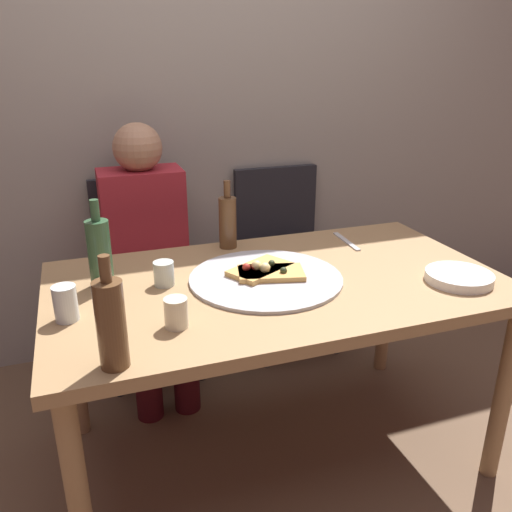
{
  "coord_description": "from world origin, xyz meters",
  "views": [
    {
      "loc": [
        -0.6,
        -1.5,
        1.43
      ],
      "look_at": [
        -0.04,
        0.11,
        0.77
      ],
      "focal_mm": 36.55,
      "sensor_mm": 36.0,
      "label": 1
    }
  ],
  "objects_px": {
    "water_bottle": "(111,323)",
    "tumbler_far": "(65,303)",
    "pizza_slice_extra": "(270,272)",
    "pizza_slice_last": "(260,269)",
    "wine_glass": "(176,313)",
    "pizza_tray": "(266,278)",
    "wine_bottle": "(228,221)",
    "plate_stack": "(459,277)",
    "chair_left": "(145,263)",
    "dining_table": "(277,300)",
    "beer_bottle": "(100,252)",
    "chair_right": "(283,246)",
    "tumbler_near": "(164,274)",
    "table_knife": "(346,241)",
    "guest_in_sweater": "(148,248)"
  },
  "relations": [
    {
      "from": "water_bottle",
      "to": "tumbler_far",
      "type": "bearing_deg",
      "value": 110.56
    },
    {
      "from": "pizza_slice_extra",
      "to": "pizza_slice_last",
      "type": "bearing_deg",
      "value": 118.34
    },
    {
      "from": "wine_glass",
      "to": "pizza_tray",
      "type": "bearing_deg",
      "value": 32.63
    },
    {
      "from": "wine_bottle",
      "to": "water_bottle",
      "type": "xyz_separation_m",
      "value": [
        -0.5,
        -0.72,
        0.01
      ]
    },
    {
      "from": "tumbler_far",
      "to": "plate_stack",
      "type": "xyz_separation_m",
      "value": [
        1.24,
        -0.15,
        -0.04
      ]
    },
    {
      "from": "wine_glass",
      "to": "chair_left",
      "type": "xyz_separation_m",
      "value": [
        0.04,
        1.04,
        -0.25
      ]
    },
    {
      "from": "pizza_slice_last",
      "to": "water_bottle",
      "type": "xyz_separation_m",
      "value": [
        -0.52,
        -0.41,
        0.09
      ]
    },
    {
      "from": "dining_table",
      "to": "beer_bottle",
      "type": "bearing_deg",
      "value": 165.99
    },
    {
      "from": "water_bottle",
      "to": "chair_right",
      "type": "height_order",
      "value": "water_bottle"
    },
    {
      "from": "tumbler_near",
      "to": "table_knife",
      "type": "distance_m",
      "value": 0.79
    },
    {
      "from": "wine_bottle",
      "to": "wine_glass",
      "type": "relative_size",
      "value": 3.1
    },
    {
      "from": "pizza_tray",
      "to": "tumbler_far",
      "type": "height_order",
      "value": "tumbler_far"
    },
    {
      "from": "pizza_slice_extra",
      "to": "wine_bottle",
      "type": "xyz_separation_m",
      "value": [
        -0.05,
        0.35,
        0.08
      ]
    },
    {
      "from": "pizza_tray",
      "to": "pizza_slice_last",
      "type": "distance_m",
      "value": 0.05
    },
    {
      "from": "pizza_tray",
      "to": "tumbler_near",
      "type": "bearing_deg",
      "value": 167.88
    },
    {
      "from": "water_bottle",
      "to": "chair_right",
      "type": "relative_size",
      "value": 0.32
    },
    {
      "from": "pizza_slice_last",
      "to": "water_bottle",
      "type": "distance_m",
      "value": 0.67
    },
    {
      "from": "dining_table",
      "to": "wine_glass",
      "type": "height_order",
      "value": "wine_glass"
    },
    {
      "from": "tumbler_near",
      "to": "plate_stack",
      "type": "relative_size",
      "value": 0.37
    },
    {
      "from": "tumbler_near",
      "to": "plate_stack",
      "type": "bearing_deg",
      "value": -17.63
    },
    {
      "from": "wine_bottle",
      "to": "pizza_slice_extra",
      "type": "bearing_deg",
      "value": -82.61
    },
    {
      "from": "table_knife",
      "to": "chair_right",
      "type": "relative_size",
      "value": 0.24
    },
    {
      "from": "plate_stack",
      "to": "chair_right",
      "type": "xyz_separation_m",
      "value": [
        -0.2,
        1.04,
        -0.22
      ]
    },
    {
      "from": "water_bottle",
      "to": "table_knife",
      "type": "bearing_deg",
      "value": 32.54
    },
    {
      "from": "pizza_slice_extra",
      "to": "tumbler_far",
      "type": "xyz_separation_m",
      "value": [
        -0.65,
        -0.08,
        0.03
      ]
    },
    {
      "from": "table_knife",
      "to": "guest_in_sweater",
      "type": "distance_m",
      "value": 0.86
    },
    {
      "from": "tumbler_far",
      "to": "wine_bottle",
      "type": "bearing_deg",
      "value": 35.46
    },
    {
      "from": "wine_bottle",
      "to": "wine_glass",
      "type": "bearing_deg",
      "value": -119.03
    },
    {
      "from": "pizza_slice_last",
      "to": "wine_bottle",
      "type": "xyz_separation_m",
      "value": [
        -0.02,
        0.31,
        0.08
      ]
    },
    {
      "from": "chair_left",
      "to": "chair_right",
      "type": "distance_m",
      "value": 0.7
    },
    {
      "from": "wine_bottle",
      "to": "chair_right",
      "type": "xyz_separation_m",
      "value": [
        0.43,
        0.47,
        -0.31
      ]
    },
    {
      "from": "pizza_tray",
      "to": "chair_right",
      "type": "height_order",
      "value": "chair_right"
    },
    {
      "from": "pizza_slice_last",
      "to": "guest_in_sweater",
      "type": "xyz_separation_m",
      "value": [
        -0.3,
        0.62,
        -0.1
      ]
    },
    {
      "from": "beer_bottle",
      "to": "chair_left",
      "type": "xyz_separation_m",
      "value": [
        0.22,
        0.69,
        -0.33
      ]
    },
    {
      "from": "chair_right",
      "to": "water_bottle",
      "type": "bearing_deg",
      "value": 51.94
    },
    {
      "from": "tumbler_far",
      "to": "plate_stack",
      "type": "height_order",
      "value": "tumbler_far"
    },
    {
      "from": "pizza_slice_last",
      "to": "beer_bottle",
      "type": "distance_m",
      "value": 0.53
    },
    {
      "from": "plate_stack",
      "to": "tumbler_far",
      "type": "bearing_deg",
      "value": 173.25
    },
    {
      "from": "wine_bottle",
      "to": "beer_bottle",
      "type": "xyz_separation_m",
      "value": [
        -0.49,
        -0.22,
        0.01
      ]
    },
    {
      "from": "tumbler_near",
      "to": "dining_table",
      "type": "bearing_deg",
      "value": -12.29
    },
    {
      "from": "wine_bottle",
      "to": "chair_left",
      "type": "bearing_deg",
      "value": 120.57
    },
    {
      "from": "tumbler_far",
      "to": "pizza_tray",
      "type": "bearing_deg",
      "value": 7.13
    },
    {
      "from": "tumbler_near",
      "to": "tumbler_far",
      "type": "xyz_separation_m",
      "value": [
        -0.31,
        -0.15,
        0.01
      ]
    },
    {
      "from": "wine_bottle",
      "to": "plate_stack",
      "type": "distance_m",
      "value": 0.86
    },
    {
      "from": "water_bottle",
      "to": "guest_in_sweater",
      "type": "height_order",
      "value": "guest_in_sweater"
    },
    {
      "from": "beer_bottle",
      "to": "dining_table",
      "type": "bearing_deg",
      "value": -14.01
    },
    {
      "from": "pizza_tray",
      "to": "chair_left",
      "type": "xyz_separation_m",
      "value": [
        -0.3,
        0.82,
        -0.21
      ]
    },
    {
      "from": "pizza_tray",
      "to": "chair_right",
      "type": "relative_size",
      "value": 0.58
    },
    {
      "from": "chair_left",
      "to": "guest_in_sweater",
      "type": "height_order",
      "value": "guest_in_sweater"
    },
    {
      "from": "dining_table",
      "to": "wine_bottle",
      "type": "relative_size",
      "value": 5.67
    }
  ]
}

